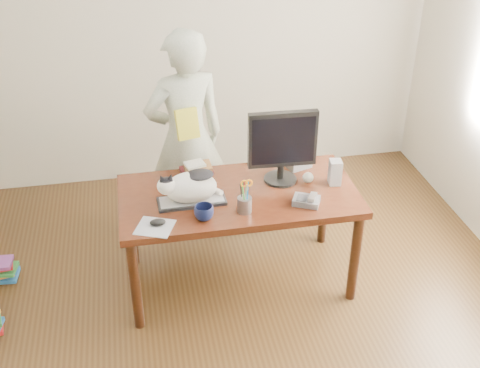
% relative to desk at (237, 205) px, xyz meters
% --- Properties ---
extents(room, '(4.50, 4.50, 4.50)m').
position_rel_desk_xyz_m(room, '(0.00, -0.68, 0.75)').
color(room, black).
rests_on(room, ground).
extents(desk, '(1.60, 0.80, 0.75)m').
position_rel_desk_xyz_m(desk, '(0.00, 0.00, 0.00)').
color(desk, black).
rests_on(desk, ground).
extents(keyboard, '(0.45, 0.18, 0.03)m').
position_rel_desk_xyz_m(keyboard, '(-0.32, -0.14, 0.16)').
color(keyboard, black).
rests_on(keyboard, desk).
extents(cat, '(0.43, 0.23, 0.25)m').
position_rel_desk_xyz_m(cat, '(-0.34, -0.14, 0.28)').
color(cat, white).
rests_on(cat, keyboard).
extents(monitor, '(0.47, 0.24, 0.53)m').
position_rel_desk_xyz_m(monitor, '(0.32, 0.01, 0.44)').
color(monitor, black).
rests_on(monitor, desk).
extents(pen_cup, '(0.10, 0.10, 0.24)m').
position_rel_desk_xyz_m(pen_cup, '(-0.00, -0.30, 0.21)').
color(pen_cup, gray).
rests_on(pen_cup, desk).
extents(mousepad, '(0.28, 0.27, 0.00)m').
position_rel_desk_xyz_m(mousepad, '(-0.58, -0.37, 0.15)').
color(mousepad, silver).
rests_on(mousepad, desk).
extents(mouse, '(0.12, 0.10, 0.04)m').
position_rel_desk_xyz_m(mouse, '(-0.56, -0.35, 0.17)').
color(mouse, black).
rests_on(mouse, mousepad).
extents(coffee_mug, '(0.17, 0.17, 0.10)m').
position_rel_desk_xyz_m(coffee_mug, '(-0.27, -0.34, 0.20)').
color(coffee_mug, black).
rests_on(coffee_mug, desk).
extents(phone, '(0.21, 0.18, 0.08)m').
position_rel_desk_xyz_m(phone, '(0.41, -0.29, 0.17)').
color(phone, slate).
rests_on(phone, desk).
extents(speaker, '(0.09, 0.10, 0.18)m').
position_rel_desk_xyz_m(speaker, '(0.67, -0.08, 0.24)').
color(speaker, '#ABABAE').
rests_on(speaker, desk).
extents(baseball, '(0.08, 0.08, 0.08)m').
position_rel_desk_xyz_m(baseball, '(0.50, -0.03, 0.19)').
color(baseball, silver).
rests_on(baseball, desk).
extents(book_stack, '(0.24, 0.19, 0.08)m').
position_rel_desk_xyz_m(book_stack, '(-0.24, 0.24, 0.18)').
color(book_stack, '#431215').
rests_on(book_stack, desk).
extents(calculator, '(0.23, 0.26, 0.07)m').
position_rel_desk_xyz_m(calculator, '(0.47, 0.23, 0.18)').
color(calculator, slate).
rests_on(calculator, desk).
extents(person, '(0.69, 0.54, 1.69)m').
position_rel_desk_xyz_m(person, '(-0.28, 0.60, 0.24)').
color(person, silver).
rests_on(person, ground).
extents(held_book, '(0.18, 0.13, 0.22)m').
position_rel_desk_xyz_m(held_book, '(-0.28, 0.43, 0.45)').
color(held_book, gold).
rests_on(held_book, person).
extents(book_pile_b, '(0.26, 0.20, 0.15)m').
position_rel_desk_xyz_m(book_pile_b, '(-1.72, 0.27, -0.53)').
color(book_pile_b, '#1B5BA7').
rests_on(book_pile_b, ground).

